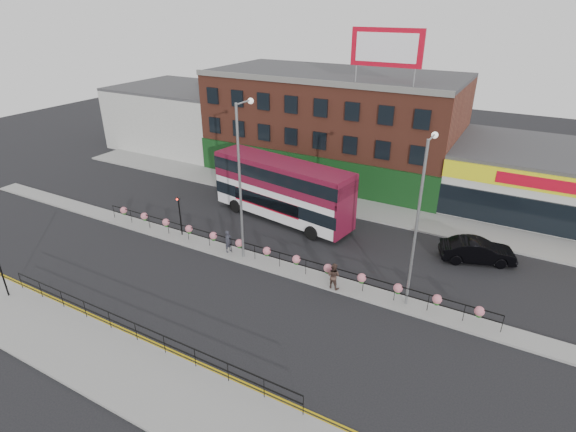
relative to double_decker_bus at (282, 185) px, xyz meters
The scene contains 19 objects.
ground 7.98m from the double_decker_bus, 68.72° to the right, with size 120.00×120.00×0.00m, color black.
south_pavement 19.27m from the double_decker_bus, 81.95° to the right, with size 60.00×4.00×0.15m, color gray.
north_pavement 6.55m from the double_decker_bus, 62.64° to the left, with size 60.00×4.00×0.15m, color gray.
median 7.95m from the double_decker_bus, 68.72° to the right, with size 60.00×1.60×0.15m, color gray.
yellow_line_inner 17.04m from the double_decker_bus, 80.84° to the right, with size 60.00×0.10×0.01m, color gold.
yellow_line_outer 17.22m from the double_decker_bus, 80.94° to the right, with size 60.00×0.10×0.01m, color gold.
brick_building 13.33m from the double_decker_bus, 95.81° to the left, with size 25.00×12.21×10.30m.
supermarket 22.78m from the double_decker_bus, 34.97° to the left, with size 15.00×12.25×5.30m.
warehouse_west 25.28m from the double_decker_bus, 148.64° to the left, with size 15.50×12.00×7.30m.
billboard 13.95m from the double_decker_bus, 57.60° to the left, with size 6.00×0.29×4.40m.
median_railing 7.63m from the double_decker_bus, 68.72° to the right, with size 30.04×0.56×1.23m.
south_railing 17.09m from the double_decker_bus, 87.75° to the right, with size 20.04×0.05×1.12m.
double_decker_bus is the anchor object (origin of this frame).
car 15.48m from the double_decker_bus, ahead, with size 5.31×3.37×1.65m, color black.
pedestrian_a 7.19m from the double_decker_bus, 94.87° to the right, with size 0.50×0.66×1.66m, color #2A2C35.
pedestrian_b 11.00m from the double_decker_bus, 43.12° to the right, with size 0.90×0.73×1.76m, color #47322A.
lamp_column_west 7.54m from the double_decker_bus, 83.61° to the right, with size 0.39×1.91×10.86m.
lamp_column_east 14.34m from the double_decker_bus, 27.78° to the right, with size 0.36×1.78×10.15m.
traffic_light_median 8.40m from the double_decker_bus, 129.58° to the right, with size 0.15×0.28×3.65m.
Camera 1 is at (14.20, -22.69, 16.52)m, focal length 28.00 mm.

